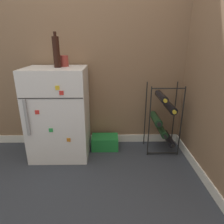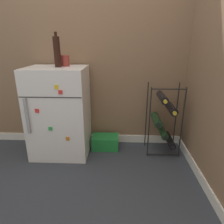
% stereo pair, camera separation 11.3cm
% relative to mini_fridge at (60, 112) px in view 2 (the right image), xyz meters
% --- Properties ---
extents(ground_plane, '(14.00, 14.00, 0.00)m').
position_rel_mini_fridge_xyz_m(ground_plane, '(0.39, -0.44, -0.46)').
color(ground_plane, '#333842').
extents(wall_back, '(6.88, 0.07, 2.50)m').
position_rel_mini_fridge_xyz_m(wall_back, '(0.39, 0.29, 0.78)').
color(wall_back, '#84664C').
rests_on(wall_back, ground_plane).
extents(mini_fridge, '(0.58, 0.48, 0.92)m').
position_rel_mini_fridge_xyz_m(mini_fridge, '(0.00, 0.00, 0.00)').
color(mini_fridge, white).
rests_on(mini_fridge, ground_plane).
extents(wine_rack, '(0.34, 0.33, 0.75)m').
position_rel_mini_fridge_xyz_m(wine_rack, '(1.09, 0.06, -0.09)').
color(wine_rack, black).
rests_on(wine_rack, ground_plane).
extents(soda_box, '(0.29, 0.19, 0.15)m').
position_rel_mini_fridge_xyz_m(soda_box, '(0.46, 0.10, -0.39)').
color(soda_box, '#1E7F38').
rests_on(soda_box, ground_plane).
extents(fridge_top_cup, '(0.08, 0.08, 0.10)m').
position_rel_mini_fridge_xyz_m(fridge_top_cup, '(0.08, 0.07, 0.51)').
color(fridge_top_cup, maroon).
rests_on(fridge_top_cup, mini_fridge).
extents(fridge_top_bottle, '(0.06, 0.06, 0.31)m').
position_rel_mini_fridge_xyz_m(fridge_top_bottle, '(0.03, 0.00, 0.60)').
color(fridge_top_bottle, black).
rests_on(fridge_top_bottle, mini_fridge).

